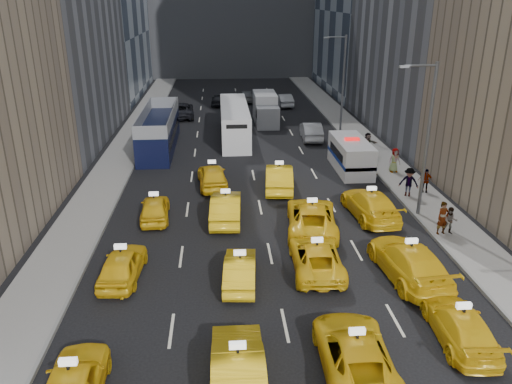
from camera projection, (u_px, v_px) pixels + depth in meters
ground at (292, 359)px, 18.05m from camera, size 160.00×160.00×0.00m
sidewalk_west at (120, 157)px, 40.49m from camera, size 3.00×90.00×0.15m
sidewalk_east at (373, 151)px, 41.95m from camera, size 3.00×90.00×0.15m
curb_west at (138, 156)px, 40.58m from camera, size 0.15×90.00×0.18m
curb_east at (357, 152)px, 41.85m from camera, size 0.15×90.00×0.18m
streetlight_near at (426, 136)px, 28.03m from camera, size 2.15×0.22×9.00m
streetlight_far at (342, 80)px, 46.59m from camera, size 2.15×0.22×9.00m
taxi_5 at (238, 371)px, 16.29m from camera, size 1.76×4.99×1.64m
taxi_6 at (355, 354)px, 17.22m from camera, size 2.57×5.30×1.45m
taxi_7 at (460, 325)px, 18.81m from camera, size 2.16×4.69×1.33m
taxi_8 at (122, 265)px, 22.97m from camera, size 1.96×4.30×1.43m
taxi_9 at (240, 270)px, 22.64m from camera, size 1.70×4.11×1.32m
taxi_10 at (316, 257)px, 23.71m from camera, size 2.50×5.04×1.37m
taxi_11 at (409, 261)px, 23.03m from camera, size 2.81×5.91×1.66m
taxi_12 at (155, 208)px, 29.15m from camera, size 1.86×4.13×1.38m
taxi_13 at (226, 207)px, 28.99m from camera, size 1.94×4.94×1.60m
taxi_14 at (312, 217)px, 27.73m from camera, size 3.36×6.02×1.59m
taxi_15 at (370, 204)px, 29.40m from camera, size 2.70×5.67×1.60m
taxi_16 at (212, 176)px, 34.12m from camera, size 2.29×4.79×1.58m
taxi_17 at (279, 178)px, 33.64m from camera, size 2.29×5.24×1.68m
nypd_van at (351, 156)px, 37.28m from camera, size 3.05×6.09×2.50m
double_decker at (159, 130)px, 42.50m from camera, size 3.98×11.61×3.31m
city_bus at (234, 122)px, 45.80m from camera, size 3.69×11.88×3.02m
box_truck at (266, 109)px, 51.16m from camera, size 3.08×6.74×2.97m
misc_car_0 at (311, 131)px, 45.51m from camera, size 1.90×4.84×1.57m
misc_car_1 at (181, 110)px, 53.81m from camera, size 2.96×5.82×1.58m
misc_car_2 at (247, 96)px, 61.87m from camera, size 1.91×4.66×1.35m
misc_car_3 at (218, 100)px, 59.76m from camera, size 1.77×4.00×1.34m
misc_car_4 at (284, 100)px, 59.24m from camera, size 1.88×4.61×1.49m
pedestrian_0 at (443, 218)px, 26.92m from camera, size 0.75×0.57×1.85m
pedestrian_1 at (450, 221)px, 26.96m from camera, size 0.84×0.61×1.54m
pedestrian_2 at (409, 182)px, 32.08m from camera, size 1.33×0.96×1.90m
pedestrian_3 at (425, 180)px, 32.80m from camera, size 1.01×0.66×1.58m
pedestrian_4 at (394, 160)px, 36.52m from camera, size 0.94×0.61×1.80m
pedestrian_5 at (367, 144)px, 40.32m from camera, size 1.80×1.14×1.88m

